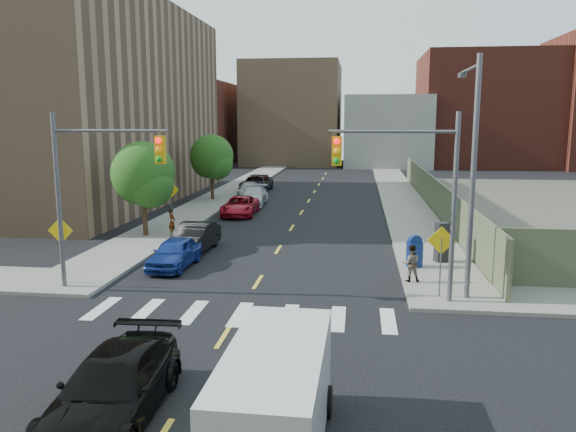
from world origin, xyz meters
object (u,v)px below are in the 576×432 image
(parked_car_silver, at_px, (253,196))
(payphone, at_px, (442,242))
(parked_car_white, at_px, (249,189))
(cargo_van, at_px, (277,395))
(mailbox, at_px, (415,251))
(parked_car_maroon, at_px, (259,182))
(parked_car_black, at_px, (194,238))
(pedestrian_west, at_px, (172,222))
(parked_car_blue, at_px, (175,253))
(parked_car_grey, at_px, (256,183))
(pedestrian_east, at_px, (411,263))
(black_sedan, at_px, (114,387))
(parked_car_red, at_px, (240,206))

(parked_car_silver, xyz_separation_m, payphone, (12.21, -17.23, 0.35))
(parked_car_white, xyz_separation_m, cargo_van, (8.04, -37.82, 0.52))
(parked_car_white, distance_m, mailbox, 26.20)
(parked_car_white, distance_m, parked_car_maroon, 5.39)
(payphone, bearing_deg, mailbox, -161.15)
(parked_car_black, height_order, cargo_van, cargo_van)
(parked_car_silver, height_order, pedestrian_west, pedestrian_west)
(pedestrian_west, bearing_deg, parked_car_blue, -160.52)
(cargo_van, bearing_deg, parked_car_grey, 101.53)
(mailbox, xyz_separation_m, payphone, (1.33, 1.13, 0.21))
(payphone, distance_m, pedestrian_east, 3.90)
(parked_car_black, height_order, parked_car_white, parked_car_black)
(parked_car_blue, distance_m, parked_car_white, 24.18)
(pedestrian_west, xyz_separation_m, pedestrian_east, (12.75, -7.73, 0.00))
(parked_car_grey, bearing_deg, pedestrian_west, -92.28)
(black_sedan, xyz_separation_m, mailbox, (7.97, 13.88, 0.12))
(payphone, bearing_deg, parked_car_silver, 103.78)
(parked_car_grey, bearing_deg, black_sedan, -83.86)
(payphone, xyz_separation_m, pedestrian_east, (-1.71, -3.50, -0.17))
(parked_car_red, distance_m, parked_car_silver, 4.95)
(cargo_van, bearing_deg, parked_car_black, 112.50)
(parked_car_red, relative_size, parked_car_maroon, 1.16)
(parked_car_silver, relative_size, mailbox, 3.38)
(parked_car_black, distance_m, pedestrian_west, 3.96)
(parked_car_white, bearing_deg, parked_car_red, -83.38)
(cargo_van, height_order, mailbox, cargo_van)
(parked_car_grey, height_order, payphone, payphone)
(parked_car_white, bearing_deg, cargo_van, -78.94)
(parked_car_grey, bearing_deg, parked_car_maroon, 90.25)
(parked_car_silver, height_order, parked_car_grey, parked_car_grey)
(parked_car_grey, height_order, mailbox, mailbox)
(parked_car_red, bearing_deg, pedestrian_east, -58.48)
(parked_car_red, relative_size, black_sedan, 0.94)
(parked_car_white, xyz_separation_m, parked_car_grey, (0.00, 3.63, 0.09))
(parked_car_blue, height_order, parked_car_maroon, parked_car_maroon)
(parked_car_blue, relative_size, parked_car_red, 0.83)
(parked_car_red, relative_size, pedestrian_west, 3.20)
(pedestrian_west, bearing_deg, cargo_van, -155.91)
(parked_car_black, xyz_separation_m, parked_car_silver, (0.00, 16.25, -0.02))
(parked_car_red, relative_size, parked_car_white, 1.23)
(black_sedan, bearing_deg, parked_car_maroon, 93.62)
(parked_car_maroon, height_order, pedestrian_west, pedestrian_west)
(parked_car_white, distance_m, pedestrian_west, 17.86)
(parked_car_maroon, bearing_deg, parked_car_black, -89.42)
(parked_car_black, bearing_deg, parked_car_maroon, 95.83)
(parked_car_white, relative_size, parked_car_maroon, 0.95)
(parked_car_white, bearing_deg, payphone, -59.47)
(mailbox, bearing_deg, parked_car_grey, 93.37)
(cargo_van, relative_size, pedestrian_east, 3.29)
(parked_car_silver, relative_size, parked_car_maroon, 1.19)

